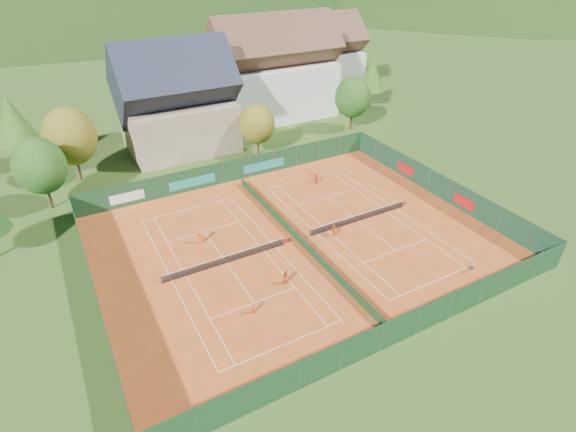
# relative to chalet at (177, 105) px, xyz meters

# --- Properties ---
(ground) EXTENTS (600.00, 600.00, 0.00)m
(ground) POSITION_rel_chalet_xyz_m (3.00, -30.00, -6.64)
(ground) COLOR #2C4C18
(ground) RESTS_ON ground
(clay_pad) EXTENTS (40.00, 32.00, 0.01)m
(clay_pad) POSITION_rel_chalet_xyz_m (3.00, -30.00, -6.62)
(clay_pad) COLOR #BB4C1B
(clay_pad) RESTS_ON ground
(court_markings_left) EXTENTS (11.03, 23.83, 0.00)m
(court_markings_left) POSITION_rel_chalet_xyz_m (-5.00, -30.00, -6.61)
(court_markings_left) COLOR white
(court_markings_left) RESTS_ON ground
(court_markings_right) EXTENTS (11.03, 23.83, 0.00)m
(court_markings_right) POSITION_rel_chalet_xyz_m (11.00, -30.00, -6.61)
(court_markings_right) COLOR white
(court_markings_right) RESTS_ON ground
(tennis_net_left) EXTENTS (13.30, 0.10, 1.02)m
(tennis_net_left) POSITION_rel_chalet_xyz_m (-4.85, -30.00, -6.12)
(tennis_net_left) COLOR #59595B
(tennis_net_left) RESTS_ON ground
(tennis_net_right) EXTENTS (13.30, 0.10, 1.02)m
(tennis_net_right) POSITION_rel_chalet_xyz_m (11.15, -30.00, -6.12)
(tennis_net_right) COLOR #59595B
(tennis_net_right) RESTS_ON ground
(court_divider) EXTENTS (0.03, 28.80, 1.00)m
(court_divider) POSITION_rel_chalet_xyz_m (3.00, -30.00, -6.12)
(court_divider) COLOR #123218
(court_divider) RESTS_ON ground
(fence_north) EXTENTS (40.00, 0.10, 3.00)m
(fence_north) POSITION_rel_chalet_xyz_m (2.54, -14.01, -5.16)
(fence_north) COLOR #14371C
(fence_north) RESTS_ON ground
(fence_south) EXTENTS (40.00, 0.04, 3.00)m
(fence_south) POSITION_rel_chalet_xyz_m (3.00, -46.00, -5.12)
(fence_south) COLOR #133519
(fence_south) RESTS_ON ground
(fence_west) EXTENTS (0.04, 32.00, 3.00)m
(fence_west) POSITION_rel_chalet_xyz_m (-17.00, -30.00, -5.12)
(fence_west) COLOR #163D20
(fence_west) RESTS_ON ground
(fence_east) EXTENTS (0.09, 32.00, 3.00)m
(fence_east) POSITION_rel_chalet_xyz_m (23.00, -29.95, -5.14)
(fence_east) COLOR #133520
(fence_east) RESTS_ON ground
(chalet) EXTENTS (16.20, 12.00, 16.00)m
(chalet) POSITION_rel_chalet_xyz_m (0.00, 0.00, 0.00)
(chalet) COLOR tan
(chalet) RESTS_ON ground
(hotel_block_a) EXTENTS (21.60, 11.00, 17.25)m
(hotel_block_a) POSITION_rel_chalet_xyz_m (19.00, 6.00, 0.76)
(hotel_block_a) COLOR silver
(hotel_block_a) RESTS_ON ground
(hotel_block_b) EXTENTS (17.28, 10.00, 15.50)m
(hotel_block_b) POSITION_rel_chalet_xyz_m (33.00, 14.00, -0.01)
(hotel_block_b) COLOR silver
(hotel_block_b) RESTS_ON ground
(tree_west_front) EXTENTS (5.72, 5.72, 8.69)m
(tree_west_front) POSITION_rel_chalet_xyz_m (-19.00, -10.00, -1.23)
(tree_west_front) COLOR #412817
(tree_west_front) RESTS_ON ground
(tree_west_mid) EXTENTS (6.44, 6.44, 9.78)m
(tree_west_mid) POSITION_rel_chalet_xyz_m (-15.00, -4.00, -0.56)
(tree_west_mid) COLOR #422E17
(tree_west_mid) RESTS_ON ground
(tree_west_back) EXTENTS (5.60, 5.60, 10.00)m
(tree_west_back) POSITION_rel_chalet_xyz_m (-21.00, 4.00, 0.11)
(tree_west_back) COLOR #462F19
(tree_west_back) RESTS_ON ground
(tree_center) EXTENTS (5.01, 5.01, 7.60)m
(tree_center) POSITION_rel_chalet_xyz_m (9.00, -8.00, -1.91)
(tree_center) COLOR #4E341B
(tree_center) RESTS_ON ground
(tree_east_front) EXTENTS (5.72, 5.72, 8.69)m
(tree_east_front) POSITION_rel_chalet_xyz_m (27.00, -6.00, -1.23)
(tree_east_front) COLOR #412817
(tree_east_front) RESTS_ON ground
(tree_east_mid) EXTENTS (5.04, 5.04, 9.00)m
(tree_east_mid) POSITION_rel_chalet_xyz_m (37.00, 2.00, -0.56)
(tree_east_mid) COLOR #4A351A
(tree_east_mid) RESTS_ON ground
(tree_east_back) EXTENTS (7.15, 7.15, 10.86)m
(tree_east_back) POSITION_rel_chalet_xyz_m (29.00, 10.00, 0.12)
(tree_east_back) COLOR #482C19
(tree_east_back) RESTS_ON ground
(mountain_backdrop) EXTENTS (820.00, 530.00, 242.00)m
(mountain_backdrop) POSITION_rel_chalet_xyz_m (31.54, 203.48, -46.26)
(mountain_backdrop) COLOR black
(mountain_backdrop) RESTS_ON ground
(ball_hopper) EXTENTS (0.34, 0.34, 0.80)m
(ball_hopper) POSITION_rel_chalet_xyz_m (14.82, -42.53, -6.07)
(ball_hopper) COLOR slate
(ball_hopper) RESTS_ON ground
(loose_ball_0) EXTENTS (0.07, 0.07, 0.07)m
(loose_ball_0) POSITION_rel_chalet_xyz_m (-6.98, -37.10, -6.59)
(loose_ball_0) COLOR #CCD833
(loose_ball_0) RESTS_ON ground
(loose_ball_1) EXTENTS (0.07, 0.07, 0.07)m
(loose_ball_1) POSITION_rel_chalet_xyz_m (9.10, -38.79, -6.59)
(loose_ball_1) COLOR #CCD833
(loose_ball_1) RESTS_ON ground
(loose_ball_2) EXTENTS (0.07, 0.07, 0.07)m
(loose_ball_2) POSITION_rel_chalet_xyz_m (7.24, -27.67, -6.59)
(loose_ball_2) COLOR #CCD833
(loose_ball_2) RESTS_ON ground
(loose_ball_3) EXTENTS (0.07, 0.07, 0.07)m
(loose_ball_3) POSITION_rel_chalet_xyz_m (1.02, -21.00, -6.59)
(loose_ball_3) COLOR #CCD833
(loose_ball_3) RESTS_ON ground
(player_left_near) EXTENTS (0.53, 0.50, 1.21)m
(player_left_near) POSITION_rel_chalet_xyz_m (-5.65, -37.57, -6.02)
(player_left_near) COLOR #E15014
(player_left_near) RESTS_ON ground
(player_left_mid) EXTENTS (0.78, 0.63, 1.53)m
(player_left_mid) POSITION_rel_chalet_xyz_m (-1.40, -35.59, -5.86)
(player_left_mid) COLOR #CA4111
(player_left_mid) RESTS_ON ground
(player_left_far) EXTENTS (1.06, 0.68, 1.55)m
(player_left_far) POSITION_rel_chalet_xyz_m (-6.15, -25.50, -5.85)
(player_left_far) COLOR #FC5216
(player_left_far) RESTS_ON ground
(player_right_near) EXTENTS (0.70, 0.94, 1.48)m
(player_right_near) POSITION_rel_chalet_xyz_m (6.87, -31.11, -5.89)
(player_right_near) COLOR #E75914
(player_right_near) RESTS_ON ground
(player_right_far_a) EXTENTS (0.77, 0.70, 1.32)m
(player_right_far_a) POSITION_rel_chalet_xyz_m (11.51, -18.76, -5.96)
(player_right_far_a) COLOR orange
(player_right_far_a) RESTS_ON ground
(player_right_far_b) EXTENTS (1.18, 1.15, 1.35)m
(player_right_far_b) POSITION_rel_chalet_xyz_m (11.66, -19.90, -5.95)
(player_right_far_b) COLOR #F15815
(player_right_far_b) RESTS_ON ground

